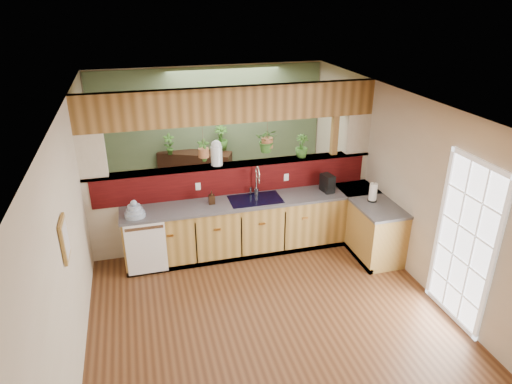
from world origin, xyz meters
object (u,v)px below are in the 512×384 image
object	(u,v)px
dish_stack	(135,211)
soap_dispenser	(212,197)
glass_jar	(216,153)
faucet	(257,179)
paper_towel	(373,193)
coffee_maker	(328,184)
shelving_console	(196,175)

from	to	relation	value
dish_stack	soap_dispenser	world-z (taller)	dish_stack
dish_stack	glass_jar	distance (m)	1.53
faucet	soap_dispenser	distance (m)	0.78
faucet	paper_towel	size ratio (longest dim) A/B	1.60
coffee_maker	paper_towel	distance (m)	0.74
shelving_console	faucet	bearing A→B (deg)	-47.60
soap_dispenser	paper_towel	xyz separation A→B (m)	(2.42, -0.56, 0.04)
dish_stack	shelving_console	distance (m)	2.72
shelving_console	coffee_maker	bearing A→B (deg)	-26.92
dish_stack	coffee_maker	xyz separation A→B (m)	(3.04, 0.10, 0.05)
dish_stack	glass_jar	bearing A→B (deg)	20.41
paper_towel	faucet	bearing A→B (deg)	157.65
dish_stack	glass_jar	world-z (taller)	glass_jar
coffee_maker	glass_jar	distance (m)	1.86
soap_dispenser	faucet	bearing A→B (deg)	9.60
soap_dispenser	glass_jar	distance (m)	0.70
dish_stack	coffee_maker	size ratio (longest dim) A/B	1.05
faucet	dish_stack	xyz separation A→B (m)	(-1.90, -0.27, -0.19)
faucet	shelving_console	distance (m)	2.33
dish_stack	shelving_console	xyz separation A→B (m)	(1.21, 2.39, -0.48)
dish_stack	paper_towel	bearing A→B (deg)	-6.73
coffee_maker	shelving_console	xyz separation A→B (m)	(-1.83, 2.29, -0.53)
glass_jar	soap_dispenser	bearing A→B (deg)	-114.76
soap_dispenser	shelving_console	distance (m)	2.31
coffee_maker	soap_dispenser	bearing A→B (deg)	168.00
paper_towel	soap_dispenser	bearing A→B (deg)	166.97
paper_towel	shelving_console	xyz separation A→B (m)	(-2.36, 2.81, -0.54)
shelving_console	soap_dispenser	bearing A→B (deg)	-67.15
soap_dispenser	coffee_maker	xyz separation A→B (m)	(1.89, -0.04, 0.03)
soap_dispenser	glass_jar	world-z (taller)	glass_jar
faucet	paper_towel	world-z (taller)	faucet
coffee_maker	glass_jar	bearing A→B (deg)	156.54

